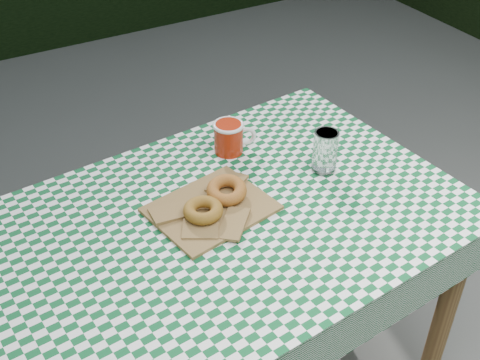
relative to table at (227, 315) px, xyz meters
name	(u,v)px	position (x,y,z in m)	size (l,w,h in m)	color
table	(227,315)	(0.00, 0.00, 0.00)	(1.24, 0.83, 0.75)	brown
tablecloth	(225,219)	(0.00, 0.00, 0.38)	(1.26, 0.85, 0.01)	#0C4D24
paper_bag	(211,208)	(-0.02, 0.05, 0.39)	(0.30, 0.24, 0.02)	olive
bagel_front	(203,210)	(-0.05, 0.02, 0.41)	(0.10, 0.10, 0.03)	brown
bagel_back	(227,190)	(0.04, 0.06, 0.41)	(0.11, 0.11, 0.03)	#A06F21
coffee_mug	(229,138)	(0.16, 0.27, 0.43)	(0.17, 0.17, 0.10)	#9D1F0A
drinking_glass	(325,151)	(0.35, 0.05, 0.44)	(0.07, 0.07, 0.13)	white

